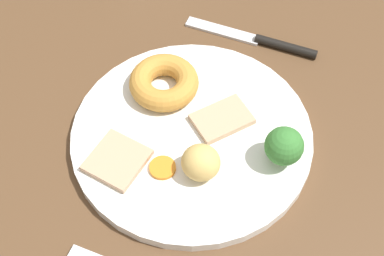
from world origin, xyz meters
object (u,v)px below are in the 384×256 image
meat_slice_under (117,160)px  broccoli_floret (284,146)px  knife (262,41)px  meat_slice_main (222,119)px  roast_potato_left (201,162)px  yorkshire_pudding (164,82)px  carrot_coin_front (163,168)px  dinner_plate (192,136)px

meat_slice_under → broccoli_floret: 18.80cm
meat_slice_under → knife: 26.95cm
meat_slice_main → roast_potato_left: bearing=-177.8°
yorkshire_pudding → broccoli_floret: size_ratio=1.70×
yorkshire_pudding → knife: (13.58, -8.44, -2.32)cm
meat_slice_under → roast_potato_left: roast_potato_left is taller
roast_potato_left → knife: size_ratio=0.24×
meat_slice_under → broccoli_floret: bearing=-66.7°
yorkshire_pudding → carrot_coin_front: (-10.63, -4.53, -1.15)cm
yorkshire_pudding → roast_potato_left: bearing=-137.3°
broccoli_floret → roast_potato_left: bearing=122.2°
dinner_plate → yorkshire_pudding: (4.79, 5.71, 2.08)cm
roast_potato_left → knife: bearing=0.5°
meat_slice_main → meat_slice_under: (-9.95, 8.95, 0.00)cm
meat_slice_main → meat_slice_under: same height
knife → dinner_plate: bearing=80.7°
roast_potato_left → broccoli_floret: 9.35cm
meat_slice_main → yorkshire_pudding: 8.61cm
carrot_coin_front → yorkshire_pudding: bearing=23.1°
broccoli_floret → yorkshire_pudding: bearing=75.1°
dinner_plate → yorkshire_pudding: yorkshire_pudding is taller
knife → yorkshire_pudding: bearing=57.2°
meat_slice_main → knife: (15.40, -0.09, -1.35)cm
yorkshire_pudding → knife: 16.16cm
broccoli_floret → meat_slice_main: bearing=72.5°
carrot_coin_front → knife: carrot_coin_front is taller
yorkshire_pudding → roast_potato_left: roast_potato_left is taller
meat_slice_main → carrot_coin_front: (-8.81, 3.83, -0.17)cm
roast_potato_left → carrot_coin_front: roast_potato_left is taller
yorkshire_pudding → carrot_coin_front: yorkshire_pudding is taller
roast_potato_left → yorkshire_pudding: bearing=42.7°
meat_slice_main → roast_potato_left: 7.71cm
yorkshire_pudding → meat_slice_main: bearing=-102.3°
dinner_plate → carrot_coin_front: carrot_coin_front is taller
yorkshire_pudding → carrot_coin_front: size_ratio=2.84×
dinner_plate → broccoli_floret: size_ratio=5.64×
yorkshire_pudding → dinner_plate: bearing=-130.0°
dinner_plate → yorkshire_pudding: size_ratio=3.33×
meat_slice_under → meat_slice_main: bearing=-42.0°
dinner_plate → meat_slice_main: bearing=-41.7°
yorkshire_pudding → roast_potato_left: (-9.36, -8.65, 0.62)cm
roast_potato_left → carrot_coin_front: (-1.27, 4.12, -1.77)cm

